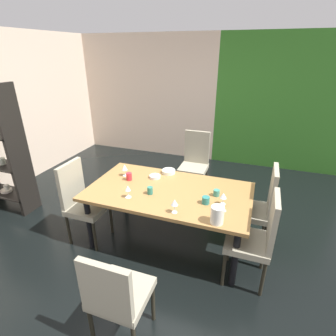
# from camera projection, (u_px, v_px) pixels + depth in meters

# --- Properties ---
(ground_plane) EXTENTS (5.92, 5.80, 0.02)m
(ground_plane) POSITION_uv_depth(u_px,v_px,m) (155.00, 231.00, 3.61)
(ground_plane) COLOR black
(back_panel_interior) EXTENTS (3.20, 0.10, 2.60)m
(back_panel_interior) POSITION_uv_depth(u_px,v_px,m) (146.00, 97.00, 5.93)
(back_panel_interior) COLOR beige
(back_panel_interior) RESTS_ON ground_plane
(garden_window_panel) EXTENTS (2.73, 0.10, 2.60)m
(garden_window_panel) POSITION_uv_depth(u_px,v_px,m) (287.00, 105.00, 5.03)
(garden_window_panel) COLOR #306D23
(garden_window_panel) RESTS_ON ground_plane
(dining_table) EXTENTS (1.93, 1.09, 0.74)m
(dining_table) POSITION_uv_depth(u_px,v_px,m) (169.00, 195.00, 3.16)
(dining_table) COLOR olive
(dining_table) RESTS_ON ground_plane
(chair_left_near) EXTENTS (0.44, 0.44, 1.05)m
(chair_left_near) POSITION_uv_depth(u_px,v_px,m) (81.00, 199.00, 3.26)
(chair_left_near) COLOR gray
(chair_left_near) RESTS_ON ground_plane
(chair_right_near) EXTENTS (0.44, 0.44, 1.04)m
(chair_right_near) POSITION_uv_depth(u_px,v_px,m) (258.00, 236.00, 2.62)
(chair_right_near) COLOR gray
(chair_right_near) RESTS_ON ground_plane
(chair_right_far) EXTENTS (0.44, 0.44, 1.06)m
(chair_right_far) POSITION_uv_depth(u_px,v_px,m) (260.00, 205.00, 3.14)
(chair_right_far) COLOR gray
(chair_right_far) RESTS_ON ground_plane
(chair_head_far) EXTENTS (0.44, 0.45, 1.06)m
(chair_head_far) POSITION_uv_depth(u_px,v_px,m) (195.00, 161.00, 4.38)
(chair_head_far) COLOR gray
(chair_head_far) RESTS_ON ground_plane
(chair_head_near) EXTENTS (0.44, 0.44, 0.95)m
(chair_head_near) POSITION_uv_depth(u_px,v_px,m) (116.00, 295.00, 2.02)
(chair_head_near) COLOR gray
(chair_head_near) RESTS_ON ground_plane
(wine_glass_rear) EXTENTS (0.07, 0.07, 0.15)m
(wine_glass_rear) POSITION_uv_depth(u_px,v_px,m) (174.00, 203.00, 2.65)
(wine_glass_rear) COLOR silver
(wine_glass_rear) RESTS_ON dining_table
(wine_glass_north) EXTENTS (0.07, 0.07, 0.15)m
(wine_glass_north) POSITION_uv_depth(u_px,v_px,m) (128.00, 189.00, 2.93)
(wine_glass_north) COLOR silver
(wine_glass_north) RESTS_ON dining_table
(wine_glass_near_window) EXTENTS (0.07, 0.07, 0.14)m
(wine_glass_near_window) POSITION_uv_depth(u_px,v_px,m) (223.00, 196.00, 2.80)
(wine_glass_near_window) COLOR silver
(wine_glass_near_window) RESTS_ON dining_table
(wine_glass_east) EXTENTS (0.08, 0.08, 0.16)m
(wine_glass_east) POSITION_uv_depth(u_px,v_px,m) (125.00, 168.00, 3.44)
(wine_glass_east) COLOR silver
(wine_glass_east) RESTS_ON dining_table
(serving_bowl_corner) EXTENTS (0.15, 0.15, 0.04)m
(serving_bowl_corner) POSITION_uv_depth(u_px,v_px,m) (155.00, 177.00, 3.42)
(serving_bowl_corner) COLOR silver
(serving_bowl_corner) RESTS_ON dining_table
(serving_bowl_west) EXTENTS (0.18, 0.18, 0.05)m
(serving_bowl_west) POSITION_uv_depth(u_px,v_px,m) (169.00, 171.00, 3.56)
(serving_bowl_west) COLOR silver
(serving_bowl_west) RESTS_ON dining_table
(cup_near_shelf) EXTENTS (0.08, 0.08, 0.08)m
(cup_near_shelf) POSITION_uv_depth(u_px,v_px,m) (206.00, 200.00, 2.84)
(cup_near_shelf) COLOR #266D69
(cup_near_shelf) RESTS_ON dining_table
(cup_left) EXTENTS (0.07, 0.07, 0.07)m
(cup_left) POSITION_uv_depth(u_px,v_px,m) (216.00, 193.00, 3.00)
(cup_left) COLOR #367C6E
(cup_left) RESTS_ON dining_table
(cup_center) EXTENTS (0.07, 0.07, 0.10)m
(cup_center) POSITION_uv_depth(u_px,v_px,m) (129.00, 176.00, 3.36)
(cup_center) COLOR red
(cup_center) RESTS_ON dining_table
(cup_south) EXTENTS (0.07, 0.07, 0.09)m
(cup_south) POSITION_uv_depth(u_px,v_px,m) (150.00, 190.00, 3.03)
(cup_south) COLOR #286C5C
(cup_south) RESTS_ON dining_table
(pitcher_front) EXTENTS (0.14, 0.13, 0.18)m
(pitcher_front) POSITION_uv_depth(u_px,v_px,m) (217.00, 215.00, 2.50)
(pitcher_front) COLOR silver
(pitcher_front) RESTS_ON dining_table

